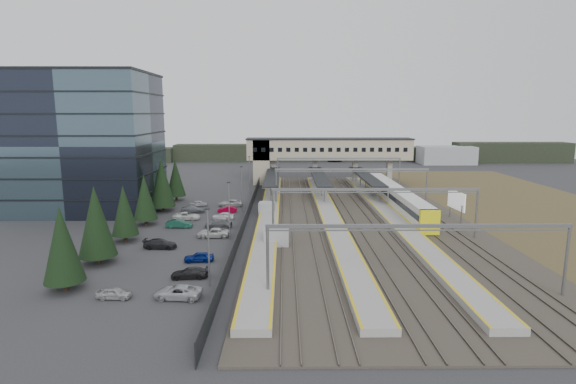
{
  "coord_description": "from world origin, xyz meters",
  "views": [
    {
      "loc": [
        -0.41,
        -68.07,
        17.29
      ],
      "look_at": [
        0.16,
        7.09,
        4.0
      ],
      "focal_mm": 28.0,
      "sensor_mm": 36.0,
      "label": 1
    }
  ],
  "objects_px": {
    "office_building": "(84,142)",
    "footbridge": "(318,151)",
    "train": "(396,197)",
    "relay_cabin_far": "(267,209)",
    "billboard": "(456,201)",
    "relay_cabin_near": "(276,236)"
  },
  "relations": [
    {
      "from": "office_building",
      "to": "train",
      "type": "height_order",
      "value": "office_building"
    },
    {
      "from": "relay_cabin_near",
      "to": "train",
      "type": "xyz_separation_m",
      "value": [
        21.5,
        23.64,
        0.68
      ]
    },
    {
      "from": "footbridge",
      "to": "office_building",
      "type": "bearing_deg",
      "value": -145.53
    },
    {
      "from": "relay_cabin_far",
      "to": "footbridge",
      "type": "relative_size",
      "value": 0.07
    },
    {
      "from": "office_building",
      "to": "footbridge",
      "type": "relative_size",
      "value": 0.6
    },
    {
      "from": "footbridge",
      "to": "train",
      "type": "height_order",
      "value": "footbridge"
    },
    {
      "from": "footbridge",
      "to": "train",
      "type": "relative_size",
      "value": 1.02
    },
    {
      "from": "footbridge",
      "to": "train",
      "type": "distance_m",
      "value": 32.57
    },
    {
      "from": "relay_cabin_near",
      "to": "relay_cabin_far",
      "type": "distance_m",
      "value": 17.4
    },
    {
      "from": "relay_cabin_near",
      "to": "relay_cabin_far",
      "type": "relative_size",
      "value": 1.17
    },
    {
      "from": "office_building",
      "to": "relay_cabin_near",
      "type": "height_order",
      "value": "office_building"
    },
    {
      "from": "relay_cabin_near",
      "to": "relay_cabin_far",
      "type": "bearing_deg",
      "value": 96.32
    },
    {
      "from": "relay_cabin_far",
      "to": "billboard",
      "type": "relative_size",
      "value": 0.48
    },
    {
      "from": "office_building",
      "to": "billboard",
      "type": "xyz_separation_m",
      "value": [
        63.19,
        -9.63,
        -8.92
      ]
    },
    {
      "from": "office_building",
      "to": "footbridge",
      "type": "bearing_deg",
      "value": 34.47
    },
    {
      "from": "office_building",
      "to": "relay_cabin_near",
      "type": "xyz_separation_m",
      "value": [
        34.5,
        -23.22,
        -10.84
      ]
    },
    {
      "from": "relay_cabin_near",
      "to": "billboard",
      "type": "bearing_deg",
      "value": 25.34
    },
    {
      "from": "office_building",
      "to": "train",
      "type": "bearing_deg",
      "value": 0.43
    },
    {
      "from": "relay_cabin_far",
      "to": "train",
      "type": "height_order",
      "value": "train"
    },
    {
      "from": "relay_cabin_near",
      "to": "train",
      "type": "relative_size",
      "value": 0.08
    },
    {
      "from": "relay_cabin_far",
      "to": "billboard",
      "type": "distance_m",
      "value": 30.89
    },
    {
      "from": "billboard",
      "to": "relay_cabin_near",
      "type": "bearing_deg",
      "value": -154.66
    }
  ]
}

